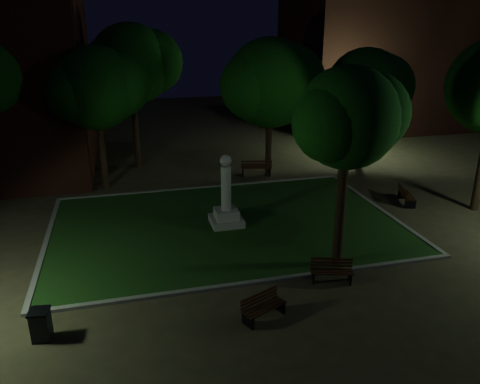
% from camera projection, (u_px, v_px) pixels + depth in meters
% --- Properties ---
extents(ground, '(80.00, 80.00, 0.00)m').
position_uv_depth(ground, '(237.00, 245.00, 19.15)').
color(ground, '#413924').
extents(lawn, '(15.00, 10.00, 0.08)m').
position_uv_depth(lawn, '(226.00, 225.00, 20.95)').
color(lawn, '#1B4013').
rests_on(lawn, ground).
extents(lawn_kerb, '(15.40, 10.40, 0.12)m').
position_uv_depth(lawn_kerb, '(226.00, 224.00, 20.95)').
color(lawn_kerb, slate).
rests_on(lawn_kerb, ground).
extents(monument, '(1.40, 1.40, 3.20)m').
position_uv_depth(monument, '(226.00, 206.00, 20.64)').
color(monument, '#A7A299').
rests_on(monument, lawn).
extents(building_far, '(16.00, 10.00, 12.00)m').
position_uv_depth(building_far, '(386.00, 54.00, 39.49)').
color(building_far, '#421B12').
rests_on(building_far, ground).
extents(tree_north_wl, '(5.27, 4.30, 7.57)m').
position_uv_depth(tree_north_wl, '(98.00, 88.00, 23.84)').
color(tree_north_wl, black).
rests_on(tree_north_wl, ground).
extents(tree_north_er, '(6.11, 4.99, 7.88)m').
position_uv_depth(tree_north_er, '(272.00, 83.00, 25.93)').
color(tree_north_er, black).
rests_on(tree_north_er, ground).
extents(tree_ne, '(5.91, 4.82, 7.24)m').
position_uv_depth(tree_ne, '(367.00, 89.00, 27.80)').
color(tree_ne, black).
rests_on(tree_ne, ground).
extents(tree_se, '(4.31, 3.51, 7.33)m').
position_uv_depth(tree_se, '(350.00, 118.00, 15.66)').
color(tree_se, black).
rests_on(tree_se, ground).
extents(tree_far_north, '(5.84, 4.76, 8.63)m').
position_uv_depth(tree_far_north, '(133.00, 64.00, 27.42)').
color(tree_far_north, black).
rests_on(tree_far_north, ground).
extents(lamppost_ne, '(1.18, 0.28, 4.37)m').
position_uv_depth(lamppost_ne, '(360.00, 110.00, 31.06)').
color(lamppost_ne, black).
rests_on(lamppost_ne, ground).
extents(bench_near_left, '(1.54, 1.06, 0.80)m').
position_uv_depth(bench_near_left, '(263.00, 307.00, 14.31)').
color(bench_near_left, black).
rests_on(bench_near_left, ground).
extents(bench_near_right, '(1.54, 0.94, 0.80)m').
position_uv_depth(bench_near_right, '(332.00, 271.00, 16.37)').
color(bench_near_right, black).
rests_on(bench_near_right, ground).
extents(bench_right_side, '(0.97, 1.62, 0.84)m').
position_uv_depth(bench_right_side, '(406.00, 196.00, 23.36)').
color(bench_right_side, black).
rests_on(bench_right_side, ground).
extents(bench_far_side, '(1.91, 1.02, 1.00)m').
position_uv_depth(bench_far_side, '(256.00, 168.00, 27.58)').
color(bench_far_side, black).
rests_on(bench_far_side, ground).
extents(trash_bin, '(0.62, 0.62, 0.95)m').
position_uv_depth(trash_bin, '(41.00, 325.00, 13.32)').
color(trash_bin, black).
rests_on(trash_bin, ground).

